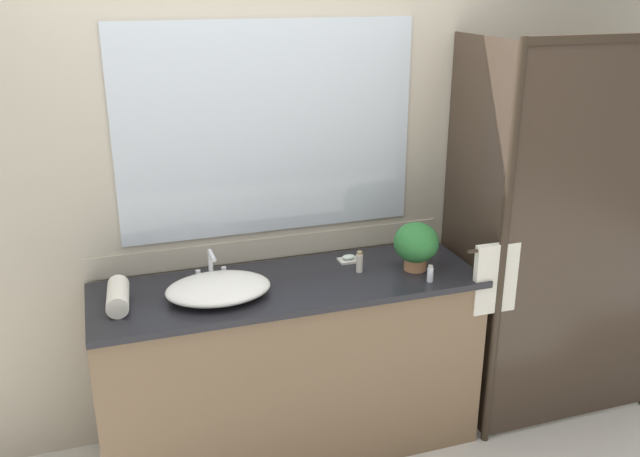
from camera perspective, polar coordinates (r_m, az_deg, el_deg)
name	(u,v)px	position (r m, az deg, el deg)	size (l,w,h in m)	color
ground_plane	(292,444)	(3.64, -2.35, -17.52)	(8.00, 8.00, 0.00)	silver
wall_back_with_mirror	(268,179)	(3.35, -4.31, 4.16)	(4.40, 0.06, 2.60)	#B2A893
vanity_cabinet	(290,366)	(3.39, -2.50, -11.39)	(1.80, 0.58, 0.90)	brown
shower_enclosure	(551,241)	(3.52, 18.67, -0.98)	(1.20, 0.59, 2.00)	#2D2319
sink_basin	(218,288)	(3.05, -8.46, -4.95)	(0.46, 0.35, 0.08)	white
faucet	(211,271)	(3.21, -9.04, -3.49)	(0.17, 0.14, 0.16)	silver
potted_plant	(416,244)	(3.30, 8.01, -1.28)	(0.22, 0.22, 0.24)	#B77A51
soap_dish	(349,259)	(3.40, 2.39, -2.54)	(0.10, 0.07, 0.04)	silver
amenity_bottle_shampoo	(401,245)	(3.53, 6.74, -1.36)	(0.03, 0.03, 0.09)	silver
amenity_bottle_conditioner	(359,262)	(3.27, 3.30, -2.81)	(0.03, 0.03, 0.10)	silver
amenity_bottle_lotion	(430,274)	(3.21, 9.16, -3.75)	(0.03, 0.03, 0.08)	silver
rolled_towel_near_edge	(118,297)	(3.06, -16.47, -5.45)	(0.09, 0.09, 0.25)	silver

